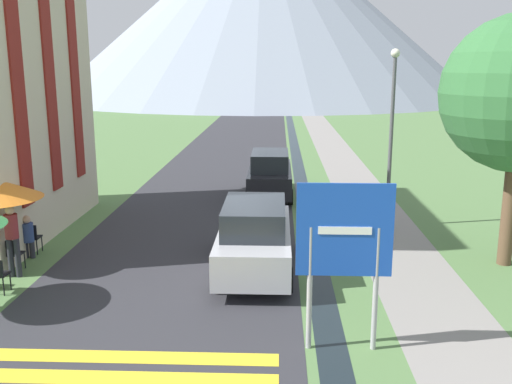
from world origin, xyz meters
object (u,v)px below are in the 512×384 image
(person_seated_far, at_px, (28,235))
(streetlamp, at_px, (392,125))
(road_sign, at_px, (344,245))
(cafe_chair_far_right, at_px, (31,236))
(person_standing_terrace, at_px, (12,236))
(cafe_chair_middle, at_px, (13,252))
(cafe_chair_far_left, at_px, (22,238))
(parked_car_far, at_px, (270,174))
(parked_car_near, at_px, (255,237))

(person_seated_far, height_order, streetlamp, streetlamp)
(person_seated_far, bearing_deg, road_sign, -30.93)
(cafe_chair_far_right, height_order, person_standing_terrace, person_standing_terrace)
(cafe_chair_middle, relative_size, cafe_chair_far_left, 1.00)
(cafe_chair_far_right, bearing_deg, streetlamp, 32.92)
(road_sign, relative_size, cafe_chair_middle, 3.69)
(road_sign, distance_m, parked_car_far, 12.50)
(person_standing_terrace, distance_m, streetlamp, 11.37)
(parked_car_near, distance_m, cafe_chair_far_right, 6.34)
(parked_car_far, bearing_deg, cafe_chair_far_right, -131.77)
(cafe_chair_middle, bearing_deg, person_seated_far, 122.13)
(person_seated_far, bearing_deg, parked_car_far, 49.76)
(road_sign, xyz_separation_m, streetlamp, (2.35, 8.24, 1.28))
(parked_car_far, relative_size, streetlamp, 0.79)
(parked_car_far, distance_m, person_standing_terrace, 10.90)
(parked_car_near, xyz_separation_m, cafe_chair_middle, (-6.11, -0.30, -0.40))
(cafe_chair_far_right, height_order, person_seated_far, person_seated_far)
(road_sign, xyz_separation_m, parked_car_near, (-1.76, 4.00, -1.11))
(cafe_chair_far_left, distance_m, streetlamp, 11.38)
(cafe_chair_middle, relative_size, streetlamp, 0.15)
(parked_car_near, height_order, streetlamp, streetlamp)
(cafe_chair_middle, height_order, person_seated_far, person_seated_far)
(parked_car_far, height_order, cafe_chair_far_right, parked_car_far)
(parked_car_near, height_order, parked_car_far, same)
(parked_car_near, relative_size, streetlamp, 0.82)
(parked_car_near, bearing_deg, road_sign, -66.21)
(road_sign, height_order, cafe_chair_far_left, road_sign)
(road_sign, distance_m, parked_car_near, 4.51)
(parked_car_far, xyz_separation_m, streetlamp, (3.86, -4.12, 2.39))
(cafe_chair_far_right, bearing_deg, road_sign, -16.49)
(road_sign, height_order, streetlamp, streetlamp)
(road_sign, bearing_deg, cafe_chair_far_left, 148.96)
(road_sign, relative_size, person_seated_far, 2.63)
(road_sign, bearing_deg, person_seated_far, 149.07)
(parked_car_near, relative_size, cafe_chair_far_left, 5.40)
(cafe_chair_far_left, bearing_deg, parked_car_far, 33.81)
(road_sign, xyz_separation_m, cafe_chair_far_right, (-8.00, 5.10, -1.51))
(cafe_chair_middle, xyz_separation_m, streetlamp, (10.22, 4.53, 2.79))
(cafe_chair_far_right, bearing_deg, parked_car_near, 6.08)
(streetlamp, bearing_deg, parked_car_far, 133.15)
(parked_car_far, bearing_deg, road_sign, -83.02)
(parked_car_far, relative_size, person_seated_far, 3.73)
(cafe_chair_middle, distance_m, streetlamp, 11.52)
(cafe_chair_far_right, relative_size, cafe_chair_middle, 1.00)
(parked_car_near, bearing_deg, cafe_chair_far_right, 170.06)
(cafe_chair_far_right, distance_m, streetlamp, 11.16)
(road_sign, xyz_separation_m, person_seated_far, (-7.94, 4.76, -1.36))
(parked_car_far, relative_size, cafe_chair_middle, 5.23)
(streetlamp, bearing_deg, parked_car_near, -134.15)
(cafe_chair_far_left, distance_m, person_seated_far, 0.32)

